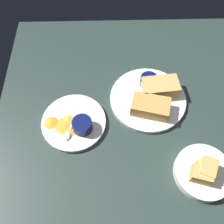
# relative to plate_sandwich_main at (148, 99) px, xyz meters

# --- Properties ---
(ground_plane) EXTENTS (1.10, 1.10, 0.03)m
(ground_plane) POSITION_rel_plate_sandwich_main_xyz_m (0.00, 0.11, -0.02)
(ground_plane) COLOR #283833
(plate_sandwich_main) EXTENTS (0.28, 0.28, 0.02)m
(plate_sandwich_main) POSITION_rel_plate_sandwich_main_xyz_m (0.00, 0.00, 0.00)
(plate_sandwich_main) COLOR white
(plate_sandwich_main) RESTS_ON ground_plane
(sandwich_half_near) EXTENTS (0.15, 0.11, 0.05)m
(sandwich_half_near) POSITION_rel_plate_sandwich_main_xyz_m (-0.00, 0.05, 0.03)
(sandwich_half_near) COLOR tan
(sandwich_half_near) RESTS_ON plate_sandwich_main
(sandwich_half_far) EXTENTS (0.14, 0.09, 0.05)m
(sandwich_half_far) POSITION_rel_plate_sandwich_main_xyz_m (-0.04, -0.03, 0.03)
(sandwich_half_far) COLOR tan
(sandwich_half_far) RESTS_ON plate_sandwich_main
(ramekin_dark_sauce) EXTENTS (0.06, 0.06, 0.04)m
(ramekin_dark_sauce) POSITION_rel_plate_sandwich_main_xyz_m (-0.01, -0.06, 0.03)
(ramekin_dark_sauce) COLOR #0C144C
(ramekin_dark_sauce) RESTS_ON plate_sandwich_main
(spoon_by_dark_ramekin) EXTENTS (0.02, 0.10, 0.01)m
(spoon_by_dark_ramekin) POSITION_rel_plate_sandwich_main_xyz_m (-0.00, -0.01, 0.01)
(spoon_by_dark_ramekin) COLOR silver
(spoon_by_dark_ramekin) RESTS_ON plate_sandwich_main
(plate_chips_companion) EXTENTS (0.22, 0.22, 0.02)m
(plate_chips_companion) POSITION_rel_plate_sandwich_main_xyz_m (0.27, 0.09, 0.00)
(plate_chips_companion) COLOR white
(plate_chips_companion) RESTS_ON ground_plane
(ramekin_light_gravy) EXTENTS (0.07, 0.07, 0.04)m
(ramekin_light_gravy) POSITION_rel_plate_sandwich_main_xyz_m (0.24, 0.12, 0.03)
(ramekin_light_gravy) COLOR #0C144C
(ramekin_light_gravy) RESTS_ON plate_chips_companion
(spoon_by_gravy_ramekin) EXTENTS (0.04, 0.10, 0.01)m
(spoon_by_gravy_ramekin) POSITION_rel_plate_sandwich_main_xyz_m (0.28, 0.14, 0.01)
(spoon_by_gravy_ramekin) COLOR silver
(spoon_by_gravy_ramekin) RESTS_ON plate_chips_companion
(plantain_chip_scatter) EXTENTS (0.12, 0.10, 0.01)m
(plantain_chip_scatter) POSITION_rel_plate_sandwich_main_xyz_m (0.30, 0.11, 0.01)
(plantain_chip_scatter) COLOR gold
(plantain_chip_scatter) RESTS_ON plate_chips_companion
(bread_basket_rear) EXTENTS (0.18, 0.18, 0.08)m
(bread_basket_rear) POSITION_rel_plate_sandwich_main_xyz_m (-0.14, 0.28, 0.02)
(bread_basket_rear) COLOR silver
(bread_basket_rear) RESTS_ON ground_plane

